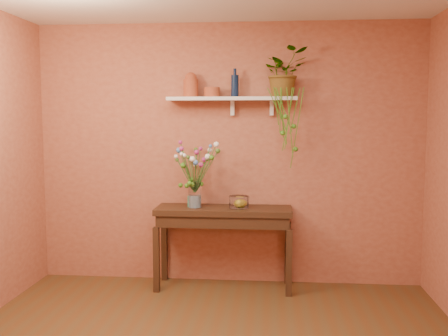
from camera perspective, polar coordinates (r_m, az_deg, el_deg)
The scene contains 13 objects.
room at distance 3.32m, azimuth -2.42°, elevation -0.95°, with size 4.04×4.04×2.70m.
sideboard at distance 5.16m, azimuth -0.03°, elevation -5.77°, with size 1.36×0.44×0.83m.
wall_shelf at distance 5.16m, azimuth 1.00°, elevation 7.72°, with size 1.30×0.24×0.19m.
terracotta_jug at distance 5.23m, azimuth -3.75°, elevation 9.24°, with size 0.19×0.19×0.25m.
terracotta_pot at distance 5.19m, azimuth -1.36°, elevation 8.49°, with size 0.16×0.16×0.10m, color #A44E27.
blue_bottle at distance 5.18m, azimuth 1.23°, elevation 9.24°, with size 0.08×0.08×0.28m.
spider_plant at distance 5.17m, azimuth 6.73°, elevation 10.61°, with size 0.43×0.38×0.48m, color #3F7C1C.
plant_fronds at distance 5.02m, azimuth 7.17°, elevation 4.87°, with size 0.35×0.23×0.79m.
glass_vase at distance 5.13m, azimuth -3.28°, elevation -3.20°, with size 0.13×0.13×0.26m.
bouquet at distance 5.08m, azimuth -3.20°, elevation 0.67°, with size 0.46×0.59×0.52m.
glass_bowl at distance 5.11m, azimuth 1.71°, elevation -3.87°, with size 0.20×0.20×0.12m.
lemon at distance 5.12m, azimuth 1.80°, elevation -3.93°, with size 0.09×0.09×0.09m, color yellow.
carton at distance 5.16m, azimuth -3.72°, elevation -3.77°, with size 0.06×0.04×0.11m, color teal.
Camera 1 is at (0.44, -3.27, 1.74)m, focal length 40.77 mm.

